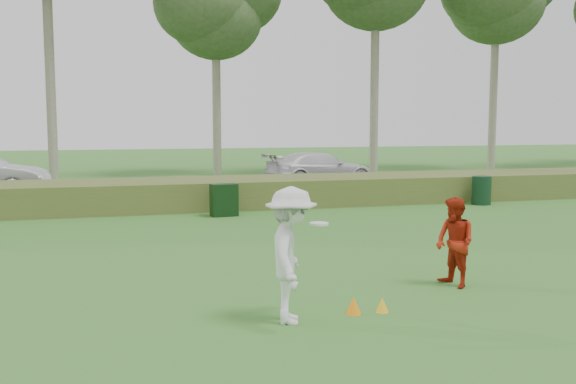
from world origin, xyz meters
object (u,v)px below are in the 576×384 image
object	(u,v)px
cone_yellow	(382,305)
trash_bin	(481,190)
player_white	(291,255)
utility_cabinet	(224,200)
player_red	(455,242)
car_right	(320,168)
cone_orange	(353,305)

from	to	relation	value
cone_yellow	trash_bin	size ratio (longest dim) A/B	0.22
player_white	trash_bin	size ratio (longest dim) A/B	1.96
cone_yellow	utility_cabinet	size ratio (longest dim) A/B	0.22
player_red	cone_yellow	world-z (taller)	player_red
player_red	player_white	bearing A→B (deg)	-80.94
cone_yellow	trash_bin	world-z (taller)	trash_bin
player_red	cone_yellow	bearing A→B (deg)	-70.17
player_white	cone_yellow	bearing A→B (deg)	-69.61
player_white	cone_yellow	world-z (taller)	player_white
utility_cabinet	car_right	bearing A→B (deg)	48.50
cone_orange	utility_cabinet	size ratio (longest dim) A/B	0.27
cone_orange	trash_bin	distance (m)	13.67
player_red	car_right	bearing A→B (deg)	158.52
player_white	player_red	size ratio (longest dim) A/B	1.25
cone_orange	car_right	size ratio (longest dim) A/B	0.05
car_right	trash_bin	bearing A→B (deg)	-165.73
player_white	cone_yellow	size ratio (longest dim) A/B	8.78
cone_yellow	trash_bin	bearing A→B (deg)	51.42
player_red	cone_orange	distance (m)	2.51
cone_orange	trash_bin	size ratio (longest dim) A/B	0.26
trash_bin	car_right	distance (m)	8.24
cone_orange	car_right	world-z (taller)	car_right
utility_cabinet	cone_yellow	bearing A→B (deg)	-93.08
cone_orange	car_right	distance (m)	18.92
player_white	cone_orange	size ratio (longest dim) A/B	7.44
cone_orange	utility_cabinet	bearing A→B (deg)	90.19
player_red	utility_cabinet	xyz separation A→B (m)	(-2.25, 9.19, -0.28)
utility_cabinet	trash_bin	world-z (taller)	trash_bin
player_white	utility_cabinet	xyz separation A→B (m)	(0.93, 10.30, -0.46)
player_red	trash_bin	world-z (taller)	player_red
cone_yellow	cone_orange	bearing A→B (deg)	176.69
player_white	cone_orange	distance (m)	1.27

